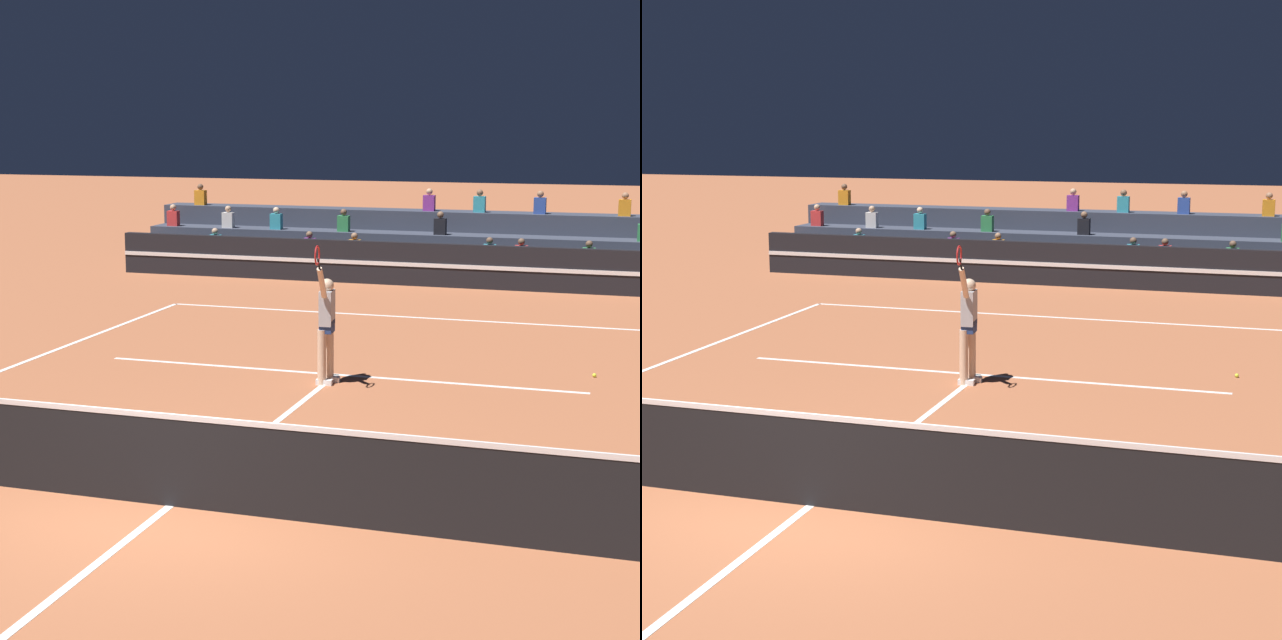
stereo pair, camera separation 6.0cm
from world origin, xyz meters
TOP-DOWN VIEW (x-y plane):
  - ground_plane at (0.00, 0.00)m, footprint 120.00×120.00m
  - court_lines at (0.00, 0.00)m, footprint 11.10×23.90m
  - tennis_net at (0.00, 0.00)m, footprint 12.00×0.10m
  - sponsor_banner_wall at (0.00, 16.26)m, footprint 18.00×0.26m
  - bleacher_stand at (0.00, 18.80)m, footprint 18.30×2.85m
  - tennis_player at (0.02, 5.80)m, footprint 0.33×1.23m
  - tennis_ball at (4.12, 7.54)m, footprint 0.07×0.07m

SIDE VIEW (x-z plane):
  - ground_plane at x=0.00m, z-range 0.00..0.00m
  - court_lines at x=0.00m, z-range 0.00..0.01m
  - tennis_ball at x=4.12m, z-range 0.00..0.07m
  - tennis_net at x=0.00m, z-range -0.01..1.09m
  - sponsor_banner_wall at x=0.00m, z-range 0.00..1.10m
  - bleacher_stand at x=0.00m, z-range -0.49..1.79m
  - tennis_player at x=0.02m, z-range -0.21..2.18m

